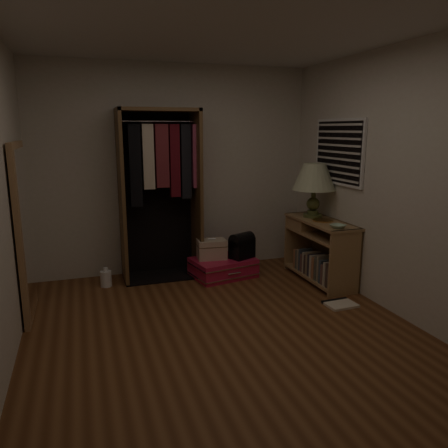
{
  "coord_description": "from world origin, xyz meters",
  "views": [
    {
      "loc": [
        -1.17,
        -3.45,
        1.81
      ],
      "look_at": [
        0.3,
        0.95,
        0.8
      ],
      "focal_mm": 35.0,
      "sensor_mm": 36.0,
      "label": 1
    }
  ],
  "objects_px": {
    "console_bookshelf": "(319,248)",
    "open_wardrobe": "(161,180)",
    "table_lamp": "(314,178)",
    "train_case": "(212,249)",
    "floor_mirror": "(24,232)",
    "black_bag": "(242,245)",
    "pink_suitcase": "(223,267)",
    "white_jug": "(106,278)"
  },
  "relations": [
    {
      "from": "console_bookshelf",
      "to": "open_wardrobe",
      "type": "xyz_separation_m",
      "value": [
        -1.76,
        0.74,
        0.81
      ]
    },
    {
      "from": "open_wardrobe",
      "to": "table_lamp",
      "type": "distance_m",
      "value": 1.85
    },
    {
      "from": "train_case",
      "to": "floor_mirror",
      "type": "bearing_deg",
      "value": -159.19
    },
    {
      "from": "open_wardrobe",
      "to": "black_bag",
      "type": "xyz_separation_m",
      "value": [
        0.93,
        -0.32,
        -0.81
      ]
    },
    {
      "from": "pink_suitcase",
      "to": "floor_mirror",
      "type": "bearing_deg",
      "value": -177.84
    },
    {
      "from": "train_case",
      "to": "table_lamp",
      "type": "distance_m",
      "value": 1.52
    },
    {
      "from": "console_bookshelf",
      "to": "train_case",
      "type": "xyz_separation_m",
      "value": [
        -1.2,
        0.52,
        -0.04
      ]
    },
    {
      "from": "pink_suitcase",
      "to": "train_case",
      "type": "xyz_separation_m",
      "value": [
        -0.13,
        0.04,
        0.24
      ]
    },
    {
      "from": "floor_mirror",
      "to": "train_case",
      "type": "distance_m",
      "value": 2.17
    },
    {
      "from": "pink_suitcase",
      "to": "black_bag",
      "type": "height_order",
      "value": "black_bag"
    },
    {
      "from": "open_wardrobe",
      "to": "train_case",
      "type": "bearing_deg",
      "value": -21.69
    },
    {
      "from": "floor_mirror",
      "to": "white_jug",
      "type": "distance_m",
      "value": 1.23
    },
    {
      "from": "black_bag",
      "to": "table_lamp",
      "type": "distance_m",
      "value": 1.21
    },
    {
      "from": "table_lamp",
      "to": "floor_mirror",
      "type": "bearing_deg",
      "value": -176.27
    },
    {
      "from": "pink_suitcase",
      "to": "console_bookshelf",
      "type": "bearing_deg",
      "value": -35.11
    },
    {
      "from": "table_lamp",
      "to": "black_bag",
      "type": "bearing_deg",
      "value": 163.59
    },
    {
      "from": "pink_suitcase",
      "to": "white_jug",
      "type": "xyz_separation_m",
      "value": [
        -1.42,
        0.09,
        -0.02
      ]
    },
    {
      "from": "floor_mirror",
      "to": "white_jug",
      "type": "xyz_separation_m",
      "value": [
        0.76,
        0.6,
        -0.75
      ]
    },
    {
      "from": "table_lamp",
      "to": "train_case",
      "type": "bearing_deg",
      "value": 164.22
    },
    {
      "from": "black_bag",
      "to": "table_lamp",
      "type": "relative_size",
      "value": 0.53
    },
    {
      "from": "open_wardrobe",
      "to": "table_lamp",
      "type": "height_order",
      "value": "open_wardrobe"
    },
    {
      "from": "console_bookshelf",
      "to": "table_lamp",
      "type": "bearing_deg",
      "value": 89.41
    },
    {
      "from": "train_case",
      "to": "black_bag",
      "type": "distance_m",
      "value": 0.38
    },
    {
      "from": "floor_mirror",
      "to": "black_bag",
      "type": "relative_size",
      "value": 4.9
    },
    {
      "from": "floor_mirror",
      "to": "console_bookshelf",
      "type": "bearing_deg",
      "value": 0.54
    },
    {
      "from": "floor_mirror",
      "to": "white_jug",
      "type": "height_order",
      "value": "floor_mirror"
    },
    {
      "from": "console_bookshelf",
      "to": "train_case",
      "type": "relative_size",
      "value": 2.96
    },
    {
      "from": "console_bookshelf",
      "to": "floor_mirror",
      "type": "xyz_separation_m",
      "value": [
        -3.24,
        -0.03,
        0.45
      ]
    },
    {
      "from": "train_case",
      "to": "white_jug",
      "type": "bearing_deg",
      "value": -176.49
    },
    {
      "from": "open_wardrobe",
      "to": "white_jug",
      "type": "relative_size",
      "value": 8.98
    },
    {
      "from": "open_wardrobe",
      "to": "black_bag",
      "type": "bearing_deg",
      "value": -18.86
    },
    {
      "from": "pink_suitcase",
      "to": "white_jug",
      "type": "bearing_deg",
      "value": 165.29
    },
    {
      "from": "train_case",
      "to": "black_bag",
      "type": "bearing_deg",
      "value": -8.63
    },
    {
      "from": "console_bookshelf",
      "to": "floor_mirror",
      "type": "bearing_deg",
      "value": -179.46
    },
    {
      "from": "table_lamp",
      "to": "white_jug",
      "type": "distance_m",
      "value": 2.76
    },
    {
      "from": "table_lamp",
      "to": "white_jug",
      "type": "height_order",
      "value": "table_lamp"
    },
    {
      "from": "floor_mirror",
      "to": "table_lamp",
      "type": "relative_size",
      "value": 2.59
    },
    {
      "from": "train_case",
      "to": "white_jug",
      "type": "height_order",
      "value": "train_case"
    },
    {
      "from": "pink_suitcase",
      "to": "black_bag",
      "type": "relative_size",
      "value": 2.46
    },
    {
      "from": "console_bookshelf",
      "to": "table_lamp",
      "type": "relative_size",
      "value": 1.7
    },
    {
      "from": "open_wardrobe",
      "to": "white_jug",
      "type": "height_order",
      "value": "open_wardrobe"
    },
    {
      "from": "open_wardrobe",
      "to": "white_jug",
      "type": "bearing_deg",
      "value": -166.38
    }
  ]
}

